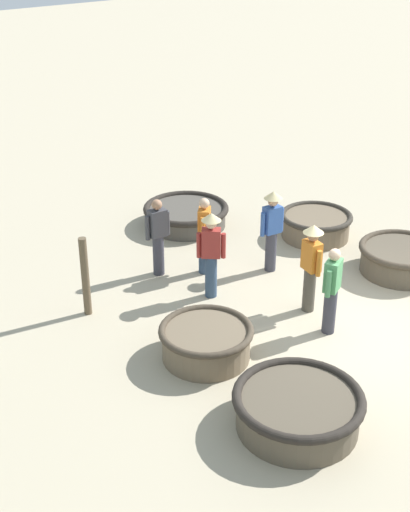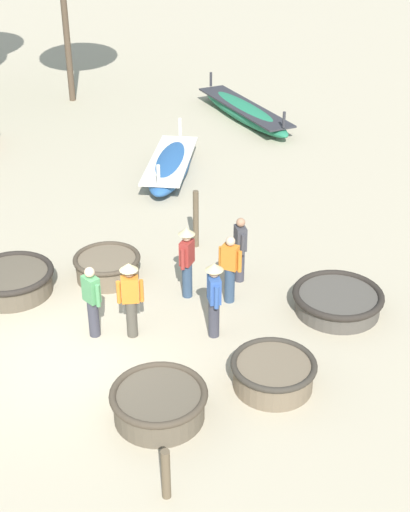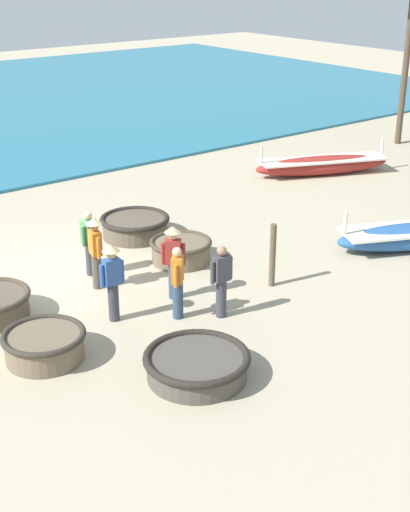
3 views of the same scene
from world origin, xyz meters
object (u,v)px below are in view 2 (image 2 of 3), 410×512
object	(u,v)px
long_boat_ochre_hull	(244,111)
fisherman_by_coracle	(214,295)
fisherman_with_hat	(230,268)
fisherman_standing_left	(240,248)
fisherman_hauling	(130,295)
mooring_post_shoreline	(166,474)
long_boat_blue_hull	(170,165)
fisherman_crouching	(92,300)
coracle_beside_post	(107,266)
mooring_post_mid_beach	(196,219)
coracle_far_right	(338,300)
coracle_front_left	(159,403)
coracle_tilted	(12,280)
fisherman_standing_right	(187,258)
coracle_upturned	(273,373)

from	to	relation	value
long_boat_ochre_hull	fisherman_by_coracle	size ratio (longest dim) A/B	3.53
fisherman_with_hat	fisherman_standing_left	xyz separation A→B (m)	(0.50, 0.74, 0.00)
fisherman_hauling	mooring_post_shoreline	world-z (taller)	fisherman_hauling
long_boat_blue_hull	fisherman_crouching	distance (m)	8.21
coracle_beside_post	mooring_post_mid_beach	bearing A→B (deg)	19.42
coracle_far_right	long_boat_ochre_hull	xyz separation A→B (m)	(2.46, 12.23, 0.05)
coracle_front_left	fisherman_standing_left	size ratio (longest dim) A/B	1.07
coracle_tilted	fisherman_with_hat	distance (m)	4.79
fisherman_with_hat	fisherman_crouching	xyz separation A→B (m)	(-2.99, -0.36, 0.00)
fisherman_standing_right	fisherman_with_hat	world-z (taller)	fisherman_standing_right
coracle_far_right	fisherman_with_hat	world-z (taller)	fisherman_with_hat
coracle_upturned	fisherman_standing_left	xyz separation A→B (m)	(0.69, 3.64, 0.53)
fisherman_hauling	fisherman_crouching	bearing A→B (deg)	161.75
coracle_beside_post	coracle_tilted	xyz separation A→B (m)	(-2.10, 0.02, 0.00)
coracle_far_right	fisherman_standing_right	bearing A→B (deg)	151.87
fisherman_by_coracle	mooring_post_mid_beach	size ratio (longest dim) A/B	1.13
fisherman_standing_right	fisherman_crouching	size ratio (longest dim) A/B	1.06
coracle_far_right	fisherman_with_hat	bearing A→B (deg)	152.65
coracle_front_left	coracle_upturned	distance (m)	2.17
long_boat_blue_hull	mooring_post_mid_beach	distance (m)	4.48
coracle_upturned	fisherman_by_coracle	bearing A→B (deg)	106.35
fisherman_by_coracle	long_boat_ochre_hull	bearing A→B (deg)	66.98
fisherman_standing_left	fisherman_hauling	distance (m)	3.08
fisherman_standing_right	fisherman_by_coracle	world-z (taller)	same
coracle_tilted	fisherman_by_coracle	distance (m)	4.73
fisherman_standing_right	coracle_beside_post	bearing A→B (deg)	139.59
long_boat_ochre_hull	fisherman_standing_right	bearing A→B (deg)	-116.36
fisherman_with_hat	mooring_post_shoreline	size ratio (longest dim) A/B	1.71
long_boat_ochre_hull	fisherman_with_hat	bearing A→B (deg)	-111.92
fisherman_crouching	fisherman_hauling	bearing A→B (deg)	-18.25
fisherman_by_coracle	fisherman_crouching	bearing A→B (deg)	162.01
coracle_beside_post	long_boat_blue_hull	bearing A→B (deg)	60.95
coracle_front_left	mooring_post_mid_beach	bearing A→B (deg)	67.03
coracle_upturned	fisherman_standing_left	size ratio (longest dim) A/B	1.00
coracle_upturned	long_boat_blue_hull	xyz separation A→B (m)	(0.79, 9.91, 0.03)
coracle_beside_post	fisherman_crouching	bearing A→B (deg)	-107.68
long_boat_blue_hull	coracle_beside_post	bearing A→B (deg)	-119.05
fisherman_by_coracle	mooring_post_mid_beach	xyz separation A→B (m)	(0.76, 3.68, -0.22)
fisherman_by_coracle	mooring_post_shoreline	distance (m)	4.22
coracle_tilted	fisherman_standing_left	size ratio (longest dim) A/B	1.18
coracle_front_left	coracle_far_right	size ratio (longest dim) A/B	0.88
fisherman_crouching	mooring_post_shoreline	xyz separation A→B (m)	(0.30, -4.43, -0.38)
fisherman_with_hat	fisherman_hauling	bearing A→B (deg)	-165.29
coracle_upturned	coracle_tilted	distance (m)	6.31
coracle_upturned	mooring_post_mid_beach	size ratio (longest dim) A/B	1.06
fisherman_standing_left	fisherman_standing_right	bearing A→B (deg)	-168.16
coracle_beside_post	fisherman_standing_left	xyz separation A→B (m)	(2.82, -1.01, 0.53)
long_boat_ochre_hull	mooring_post_mid_beach	bearing A→B (deg)	-117.42
coracle_far_right	fisherman_with_hat	size ratio (longest dim) A/B	1.22
coracle_beside_post	coracle_upturned	bearing A→B (deg)	-65.41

